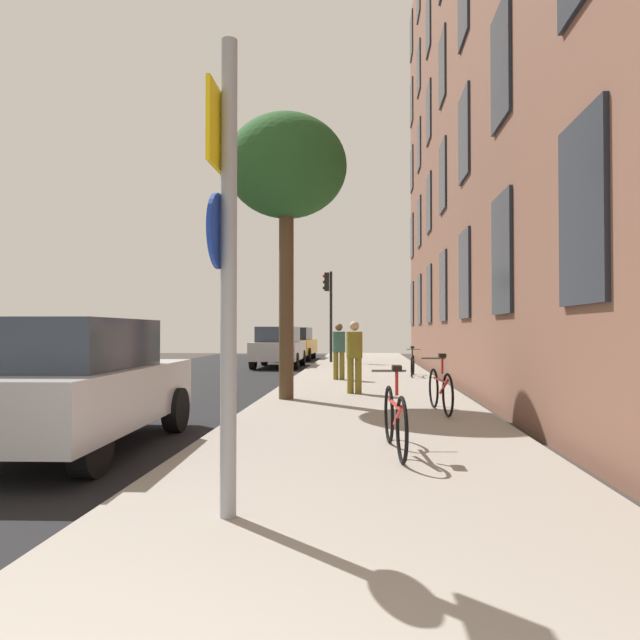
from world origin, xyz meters
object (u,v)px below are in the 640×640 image
Objects in this scene: bicycle_0 at (395,418)px; bicycle_2 at (413,364)px; sign_post at (226,248)px; tree_near at (286,170)px; car_1 at (279,347)px; traffic_light at (329,300)px; bicycle_1 at (440,389)px; pedestrian_1 at (339,347)px; pedestrian_0 at (354,352)px; car_0 at (74,383)px; car_2 at (295,343)px.

bicycle_0 is 1.12× the size of bicycle_2.
sign_post is 0.62× the size of tree_near.
car_1 is at bearing 102.98° from bicycle_0.
bicycle_1 is at bearing -79.54° from traffic_light.
pedestrian_0 is at bearing -82.06° from pedestrian_1.
car_1 reaches higher than bicycle_1.
pedestrian_0 is 6.56m from car_0.
bicycle_0 is 22.24m from car_2.
pedestrian_1 is 7.25m from car_1.
bicycle_0 is 1.01× the size of bicycle_1.
bicycle_0 is 3.95m from car_0.
pedestrian_1 is (-0.48, 3.48, -0.00)m from pedestrian_0.
car_1 reaches higher than bicycle_0.
bicycle_1 is 13.77m from car_1.
pedestrian_0 is at bearing 95.25° from bicycle_0.
tree_near reaches higher than sign_post.
pedestrian_1 is 12.77m from car_2.
pedestrian_0 reaches higher than bicycle_0.
bicycle_1 is 1.12× the size of pedestrian_0.
sign_post is at bearing -46.12° from car_0.
bicycle_0 is 0.45× the size of car_1.
traffic_light is at bearing 83.44° from car_0.
bicycle_0 is (1.89, -4.88, -4.21)m from tree_near.
bicycle_0 reaches higher than bicycle_2.
pedestrian_1 is at bearing 72.41° from car_0.
pedestrian_0 is at bearing -83.96° from traffic_light.
tree_near is 1.44× the size of car_1.
pedestrian_1 is (-1.03, 9.45, 0.51)m from bicycle_0.
car_0 is (-3.37, -5.63, -0.17)m from pedestrian_0.
bicycle_2 is at bearing 32.73° from pedestrian_1.
bicycle_1 is 1.11× the size of bicycle_2.
car_2 is (-4.69, 18.71, 0.34)m from bicycle_1.
pedestrian_0 is 0.40× the size of car_1.
car_0 is at bearing -120.92° from pedestrian_0.
pedestrian_0 is 0.38× the size of car_0.
car_2 is at bearing 117.79° from traffic_light.
car_1 is at bearing -131.29° from traffic_light.
bicycle_0 is 1.14× the size of pedestrian_1.
bicycle_2 is (3.01, 5.95, -4.25)m from tree_near.
car_2 is (-3.21, 15.95, -0.17)m from pedestrian_0.
bicycle_2 is at bearing 71.05° from pedestrian_0.
bicycle_1 is at bearing -75.92° from car_2.
bicycle_0 is (1.37, 2.31, -1.59)m from sign_post.
car_0 is at bearing 133.88° from sign_post.
bicycle_1 is (0.93, 3.21, -0.00)m from bicycle_0.
traffic_light is 2.51× the size of pedestrian_0.
car_2 is (-2.73, 12.48, -0.17)m from pedestrian_1.
tree_near is 3.24× the size of bicycle_1.
pedestrian_1 is (0.82, -8.86, -1.79)m from traffic_light.
tree_near reaches higher than bicycle_1.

